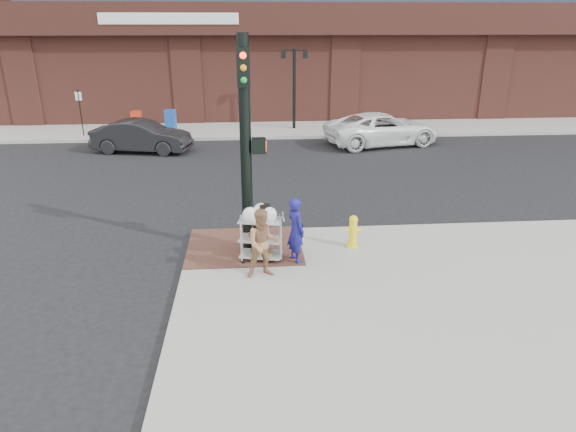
{
  "coord_description": "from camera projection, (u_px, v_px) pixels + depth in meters",
  "views": [
    {
      "loc": [
        -0.45,
        -10.77,
        5.33
      ],
      "look_at": [
        0.41,
        0.03,
        1.25
      ],
      "focal_mm": 32.0,
      "sensor_mm": 36.0,
      "label": 1
    }
  ],
  "objects": [
    {
      "name": "fire_hydrant",
      "position": [
        353.0,
        231.0,
        12.54
      ],
      "size": [
        0.39,
        0.27,
        0.82
      ],
      "color": "yellow",
      "rests_on": "sidewalk_near"
    },
    {
      "name": "traffic_signal_pole",
      "position": [
        247.0,
        140.0,
        11.64
      ],
      "size": [
        0.61,
        0.51,
        5.0
      ],
      "color": "black",
      "rests_on": "sidewalk_near"
    },
    {
      "name": "sidewalk_far",
      "position": [
        402.0,
        91.0,
        42.71
      ],
      "size": [
        65.0,
        36.0,
        0.15
      ],
      "primitive_type": "cube",
      "color": "#999791",
      "rests_on": "ground"
    },
    {
      "name": "sedan_dark",
      "position": [
        141.0,
        136.0,
        22.39
      ],
      "size": [
        4.45,
        2.3,
        1.4
      ],
      "primitive_type": "imported",
      "rotation": [
        0.0,
        0.0,
        1.37
      ],
      "color": "black",
      "rests_on": "ground"
    },
    {
      "name": "ground",
      "position": [
        271.0,
        267.0,
        11.95
      ],
      "size": [
        220.0,
        220.0,
        0.0
      ],
      "primitive_type": "plane",
      "color": "black",
      "rests_on": "ground"
    },
    {
      "name": "woman_blue",
      "position": [
        296.0,
        230.0,
        11.67
      ],
      "size": [
        0.56,
        0.66,
        1.54
      ],
      "primitive_type": "imported",
      "rotation": [
        0.0,
        0.0,
        1.98
      ],
      "color": "navy",
      "rests_on": "sidewalk_near"
    },
    {
      "name": "pedestrian_tan",
      "position": [
        263.0,
        243.0,
        10.96
      ],
      "size": [
        0.82,
        0.68,
        1.53
      ],
      "primitive_type": "imported",
      "rotation": [
        0.0,
        0.0,
        0.15
      ],
      "color": "#9B6B48",
      "rests_on": "sidewalk_near"
    },
    {
      "name": "newsbox_red",
      "position": [
        137.0,
        122.0,
        25.52
      ],
      "size": [
        0.47,
        0.43,
        1.12
      ],
      "primitive_type": "cube",
      "rotation": [
        0.0,
        0.0,
        -0.01
      ],
      "color": "red",
      "rests_on": "sidewalk_far"
    },
    {
      "name": "lamp_post",
      "position": [
        294.0,
        80.0,
        26.11
      ],
      "size": [
        1.32,
        0.22,
        4.0
      ],
      "color": "black",
      "rests_on": "sidewalk_far"
    },
    {
      "name": "minivan_white",
      "position": [
        382.0,
        129.0,
        23.72
      ],
      "size": [
        5.74,
        3.59,
        1.48
      ],
      "primitive_type": "imported",
      "rotation": [
        0.0,
        0.0,
        1.8
      ],
      "color": "white",
      "rests_on": "ground"
    },
    {
      "name": "utility_cart",
      "position": [
        261.0,
        235.0,
        11.81
      ],
      "size": [
        1.05,
        0.73,
        1.34
      ],
      "color": "#999A9E",
      "rests_on": "sidewalk_near"
    },
    {
      "name": "brick_curb_ramp",
      "position": [
        245.0,
        246.0,
        12.7
      ],
      "size": [
        2.8,
        2.4,
        0.01
      ],
      "primitive_type": "cube",
      "color": "#532B27",
      "rests_on": "sidewalk_near"
    },
    {
      "name": "newsbox_blue",
      "position": [
        171.0,
        121.0,
        25.69
      ],
      "size": [
        0.56,
        0.52,
        1.15
      ],
      "primitive_type": "cube",
      "rotation": [
        0.0,
        0.0,
        -0.19
      ],
      "color": "#194BA5",
      "rests_on": "sidewalk_far"
    },
    {
      "name": "parking_sign",
      "position": [
        81.0,
        113.0,
        24.88
      ],
      "size": [
        0.05,
        0.05,
        2.2
      ],
      "primitive_type": "cylinder",
      "color": "black",
      "rests_on": "sidewalk_far"
    }
  ]
}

